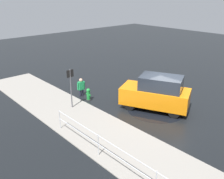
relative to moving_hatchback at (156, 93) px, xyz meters
name	(u,v)px	position (x,y,z in m)	size (l,w,h in m)	color
ground_plane	(162,111)	(-0.47, -0.06, -1.03)	(60.00, 60.00, 0.00)	black
kerb_strip	(109,137)	(-0.47, 4.14, -1.01)	(24.00, 3.20, 0.04)	gray
moving_hatchback	(156,93)	(0.00, 0.00, 0.00)	(4.25, 3.19, 2.06)	orange
fire_hydrant	(88,94)	(3.70, 2.15, -0.63)	(0.42, 0.31, 0.80)	#197A2D
pedestrian	(81,86)	(4.60, 2.06, -0.34)	(0.28, 0.57, 1.22)	#1E8C4C
metal_railing	(124,158)	(-2.74, 5.39, -0.29)	(9.13, 0.04, 1.05)	#B7BABF
sign_post	(71,83)	(3.48, 3.56, 0.55)	(0.07, 0.44, 2.40)	#4C4C51
puddle_patch	(156,109)	(-0.06, -0.01, -1.02)	(3.48, 3.48, 0.01)	black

